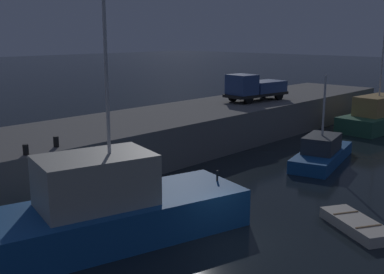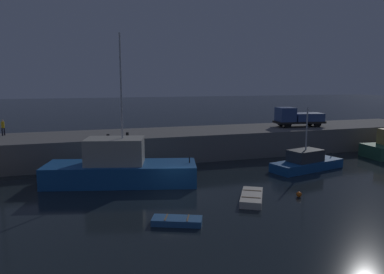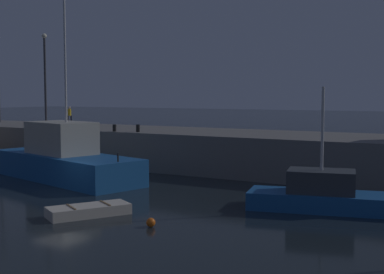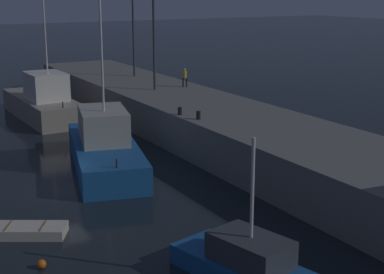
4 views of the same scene
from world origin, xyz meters
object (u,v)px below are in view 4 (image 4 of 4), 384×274
at_px(fishing_trawler_red, 44,103).
at_px(fishing_boat_blue, 254,267).
at_px(rowboat_white_mid, 26,231).
at_px(lamp_post_west, 133,25).
at_px(bollard_west, 198,115).
at_px(fishing_boat_orange, 105,147).
at_px(lamp_post_east, 154,34).
at_px(bollard_central, 180,111).
at_px(dockworker, 185,76).
at_px(mooring_buoy_near, 42,264).

distance_m(fishing_trawler_red, fishing_boat_blue, 33.34).
xyz_separation_m(rowboat_white_mid, lamp_post_west, (-26.59, 17.47, 7.48)).
relative_size(fishing_boat_blue, bollard_west, 13.96).
bearing_deg(rowboat_white_mid, fishing_boat_orange, 139.06).
bearing_deg(lamp_post_east, rowboat_white_mid, -40.33).
bearing_deg(fishing_boat_orange, bollard_central, 93.83).
xyz_separation_m(fishing_boat_blue, bollard_west, (-15.71, 6.66, 2.31)).
xyz_separation_m(fishing_boat_orange, dockworker, (-10.26, 11.51, 2.37)).
distance_m(fishing_trawler_red, dockworker, 12.58).
height_order(fishing_boat_blue, lamp_post_west, lamp_post_west).
height_order(fishing_boat_orange, rowboat_white_mid, fishing_boat_orange).
relative_size(fishing_boat_orange, lamp_post_west, 1.47).
relative_size(rowboat_white_mid, lamp_post_east, 0.48).
height_order(fishing_boat_blue, lamp_post_east, lamp_post_east).
xyz_separation_m(fishing_boat_orange, lamp_post_east, (-10.33, 8.62, 6.13)).
height_order(lamp_post_east, bollard_west, lamp_post_east).
xyz_separation_m(lamp_post_west, bollard_west, (19.86, -4.30, -4.68)).
bearing_deg(bollard_west, rowboat_white_mid, -62.92).
bearing_deg(fishing_boat_blue, bollard_west, 157.02).
distance_m(fishing_boat_orange, lamp_post_east, 14.79).
bearing_deg(lamp_post_east, mooring_buoy_near, -35.89).
relative_size(rowboat_white_mid, bollard_central, 7.50).
height_order(fishing_boat_blue, rowboat_white_mid, fishing_boat_blue).
bearing_deg(bollard_central, fishing_trawler_red, -162.22).
xyz_separation_m(fishing_boat_blue, lamp_post_west, (-35.57, 10.96, 6.99)).
bearing_deg(fishing_boat_orange, fishing_trawler_red, 177.83).
xyz_separation_m(fishing_boat_blue, fishing_boat_orange, (-17.19, 0.62, 0.60)).
bearing_deg(bollard_west, dockworker, 155.02).
xyz_separation_m(dockworker, bollard_central, (9.89, -5.85, -0.67)).
bearing_deg(fishing_trawler_red, lamp_post_east, 54.17).
height_order(fishing_trawler_red, fishing_boat_blue, fishing_trawler_red).
bearing_deg(lamp_post_west, fishing_trawler_red, -76.91).
distance_m(mooring_buoy_near, lamp_post_west, 35.84).
relative_size(lamp_post_east, bollard_central, 15.53).
bearing_deg(bollard_central, fishing_boat_blue, -19.67).
bearing_deg(fishing_trawler_red, fishing_boat_orange, -2.17).
distance_m(fishing_boat_orange, bollard_west, 6.45).
xyz_separation_m(rowboat_white_mid, bollard_central, (-8.60, 12.79, 2.78)).
height_order(dockworker, bollard_central, dockworker).
xyz_separation_m(lamp_post_west, lamp_post_east, (8.05, -1.72, -0.26)).
relative_size(fishing_boat_blue, mooring_buoy_near, 19.94).
bearing_deg(lamp_post_west, dockworker, 8.21).
distance_m(fishing_boat_orange, lamp_post_west, 22.04).
distance_m(rowboat_white_mid, mooring_buoy_near, 3.62).
relative_size(lamp_post_west, dockworker, 5.26).
distance_m(bollard_west, bollard_central, 1.90).
bearing_deg(fishing_boat_blue, lamp_post_west, 162.87).
distance_m(lamp_post_west, lamp_post_east, 8.23).
distance_m(fishing_boat_orange, dockworker, 15.60).
height_order(lamp_post_west, dockworker, lamp_post_west).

